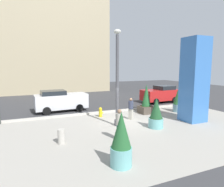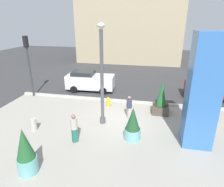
% 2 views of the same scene
% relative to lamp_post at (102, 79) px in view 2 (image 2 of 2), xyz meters
% --- Properties ---
extents(ground_plane, '(60.00, 60.00, 0.00)m').
position_rel_lamp_post_xyz_m(ground_plane, '(0.91, 4.55, -2.97)').
color(ground_plane, '#38383A').
extents(plaza_pavement, '(18.00, 10.00, 0.02)m').
position_rel_lamp_post_xyz_m(plaza_pavement, '(0.91, -1.45, -2.97)').
color(plaza_pavement, '#9E998E').
rests_on(plaza_pavement, ground_plane).
extents(curb_strip, '(18.00, 0.24, 0.16)m').
position_rel_lamp_post_xyz_m(curb_strip, '(0.91, 3.67, -2.89)').
color(curb_strip, '#B7B2A8').
rests_on(curb_strip, ground_plane).
extents(lamp_post, '(0.44, 0.44, 6.11)m').
position_rel_lamp_post_xyz_m(lamp_post, '(0.00, 0.00, 0.00)').
color(lamp_post, '#4C4C51').
rests_on(lamp_post, ground_plane).
extents(art_pillar_blue, '(1.44, 1.44, 5.81)m').
position_rel_lamp_post_xyz_m(art_pillar_blue, '(5.39, -1.06, -0.07)').
color(art_pillar_blue, '#3870BC').
rests_on(art_pillar_blue, ground_plane).
extents(potted_plant_near_left, '(0.85, 0.85, 2.17)m').
position_rel_lamp_post_xyz_m(potted_plant_near_left, '(-2.09, -4.88, -1.94)').
color(potted_plant_near_left, '#6BB2B2').
rests_on(potted_plant_near_left, ground_plane).
extents(potted_plant_mid_plaza, '(0.94, 0.94, 2.20)m').
position_rel_lamp_post_xyz_m(potted_plant_mid_plaza, '(6.50, 1.59, -1.90)').
color(potted_plant_mid_plaza, '#7AA8B7').
rests_on(potted_plant_mid_plaza, ground_plane).
extents(potted_plant_near_right, '(1.11, 1.11, 2.40)m').
position_rel_lamp_post_xyz_m(potted_plant_near_right, '(3.66, 2.21, -2.01)').
color(potted_plant_near_right, '#4C4238').
rests_on(potted_plant_near_right, ground_plane).
extents(potted_plant_curbside, '(0.92, 0.92, 1.91)m').
position_rel_lamp_post_xyz_m(potted_plant_curbside, '(2.05, -1.37, -2.10)').
color(potted_plant_curbside, '#6BB2B2').
rests_on(potted_plant_curbside, ground_plane).
extents(fire_hydrant, '(0.36, 0.26, 0.75)m').
position_rel_lamp_post_xyz_m(fire_hydrant, '(-0.21, 2.56, -2.60)').
color(fire_hydrant, gold).
rests_on(fire_hydrant, ground_plane).
extents(concrete_bollard, '(0.36, 0.36, 0.75)m').
position_rel_lamp_post_xyz_m(concrete_bollard, '(-3.84, -1.67, -2.60)').
color(concrete_bollard, '#B2ADA3').
rests_on(concrete_bollard, ground_plane).
extents(traffic_light_far_side, '(0.28, 0.42, 5.06)m').
position_rel_lamp_post_xyz_m(traffic_light_far_side, '(-7.08, 3.41, 0.41)').
color(traffic_light_far_side, '#333833').
rests_on(traffic_light_far_side, ground_plane).
extents(car_curb_east, '(4.43, 2.11, 1.83)m').
position_rel_lamp_post_xyz_m(car_curb_east, '(-2.69, 5.78, -2.04)').
color(car_curb_east, silver).
rests_on(car_curb_east, ground_plane).
extents(car_far_lane, '(4.03, 2.24, 1.78)m').
position_rel_lamp_post_xyz_m(car_far_lane, '(7.86, 5.91, -2.08)').
color(car_far_lane, red).
rests_on(car_far_lane, ground_plane).
extents(pedestrian_crossing, '(0.50, 0.50, 1.59)m').
position_rel_lamp_post_xyz_m(pedestrian_crossing, '(1.56, 1.01, -2.10)').
color(pedestrian_crossing, '#B2AD9E').
rests_on(pedestrian_crossing, ground_plane).
extents(pedestrian_on_sidewalk, '(0.51, 0.51, 1.66)m').
position_rel_lamp_post_xyz_m(pedestrian_on_sidewalk, '(-0.96, -2.34, -2.06)').
color(pedestrian_on_sidewalk, '#236656').
rests_on(pedestrian_on_sidewalk, ground_plane).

